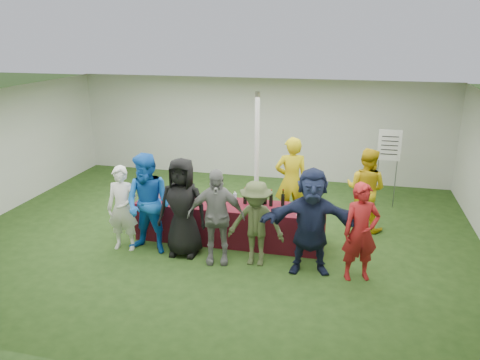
% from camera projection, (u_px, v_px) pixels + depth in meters
% --- Properties ---
extents(ground, '(60.00, 60.00, 0.00)m').
position_uv_depth(ground, '(220.00, 235.00, 9.31)').
color(ground, '#284719').
rests_on(ground, ground).
extents(tent, '(10.00, 10.00, 10.00)m').
position_uv_depth(tent, '(257.00, 156.00, 9.89)').
color(tent, white).
rests_on(tent, ground).
extents(serving_table, '(3.60, 0.80, 0.75)m').
position_uv_depth(serving_table, '(230.00, 223.00, 8.98)').
color(serving_table, maroon).
rests_on(serving_table, ground).
extents(wine_bottles, '(0.78, 0.15, 0.32)m').
position_uv_depth(wine_bottles, '(263.00, 199.00, 8.81)').
color(wine_bottles, black).
rests_on(wine_bottles, serving_table).
extents(wine_glasses, '(2.73, 0.14, 0.16)m').
position_uv_depth(wine_glasses, '(206.00, 202.00, 8.67)').
color(wine_glasses, silver).
rests_on(wine_glasses, serving_table).
extents(water_bottle, '(0.07, 0.07, 0.23)m').
position_uv_depth(water_bottle, '(235.00, 198.00, 8.89)').
color(water_bottle, silver).
rests_on(water_bottle, serving_table).
extents(bar_towel, '(0.25, 0.18, 0.03)m').
position_uv_depth(bar_towel, '(312.00, 210.00, 8.56)').
color(bar_towel, white).
rests_on(bar_towel, serving_table).
extents(dump_bucket, '(0.21, 0.21, 0.18)m').
position_uv_depth(dump_bucket, '(312.00, 211.00, 8.29)').
color(dump_bucket, slate).
rests_on(dump_bucket, serving_table).
extents(wine_list_sign, '(0.50, 0.03, 1.80)m').
position_uv_depth(wine_list_sign, '(389.00, 151.00, 10.43)').
color(wine_list_sign, slate).
rests_on(wine_list_sign, ground).
extents(staff_pourer, '(0.77, 0.60, 1.87)m').
position_uv_depth(staff_pourer, '(291.00, 181.00, 9.61)').
color(staff_pourer, gold).
rests_on(staff_pourer, ground).
extents(staff_back, '(1.00, 0.90, 1.70)m').
position_uv_depth(staff_back, '(366.00, 189.00, 9.39)').
color(staff_back, gold).
rests_on(staff_back, ground).
extents(customer_0, '(0.61, 0.42, 1.60)m').
position_uv_depth(customer_0, '(123.00, 208.00, 8.53)').
color(customer_0, white).
rests_on(customer_0, ground).
extents(customer_1, '(0.99, 0.81, 1.85)m').
position_uv_depth(customer_1, '(149.00, 204.00, 8.38)').
color(customer_1, blue).
rests_on(customer_1, ground).
extents(customer_2, '(0.90, 0.60, 1.81)m').
position_uv_depth(customer_2, '(183.00, 207.00, 8.29)').
color(customer_2, black).
rests_on(customer_2, ground).
extents(customer_3, '(1.06, 0.60, 1.70)m').
position_uv_depth(customer_3, '(216.00, 216.00, 8.03)').
color(customer_3, gray).
rests_on(customer_3, ground).
extents(customer_4, '(0.98, 0.57, 1.51)m').
position_uv_depth(customer_4, '(256.00, 224.00, 7.97)').
color(customer_4, '#47522D').
rests_on(customer_4, ground).
extents(customer_5, '(1.74, 0.76, 1.81)m').
position_uv_depth(customer_5, '(311.00, 221.00, 7.68)').
color(customer_5, '#19203D').
rests_on(customer_5, ground).
extents(customer_6, '(0.70, 0.57, 1.64)m').
position_uv_depth(customer_6, '(361.00, 232.00, 7.48)').
color(customer_6, maroon).
rests_on(customer_6, ground).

